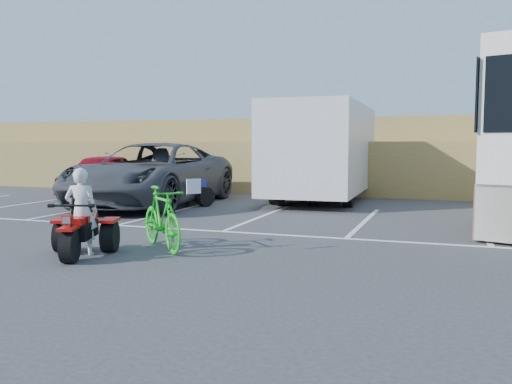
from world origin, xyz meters
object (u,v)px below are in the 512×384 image
(red_trike_atv, at_px, (80,257))
(red_car, at_px, (101,174))
(grey_pickup, at_px, (152,174))
(quad_atv_blue, at_px, (180,207))
(green_dirt_bike, at_px, (162,218))
(quad_atv_green, at_px, (295,204))
(cargo_trailer, at_px, (322,149))
(rider, at_px, (81,211))

(red_trike_atv, xyz_separation_m, red_car, (-6.41, 9.64, 0.78))
(red_trike_atv, xyz_separation_m, grey_pickup, (-2.85, 7.30, 0.97))
(red_trike_atv, xyz_separation_m, quad_atv_blue, (-1.84, 7.19, 0.00))
(red_trike_atv, distance_m, green_dirt_bike, 1.54)
(grey_pickup, xyz_separation_m, quad_atv_green, (4.15, 1.76, -0.97))
(cargo_trailer, bearing_deg, grey_pickup, -147.70)
(green_dirt_bike, height_order, red_car, red_car)
(red_trike_atv, distance_m, red_car, 11.60)
(red_trike_atv, xyz_separation_m, rider, (-0.05, 0.14, 0.75))
(cargo_trailer, relative_size, quad_atv_green, 4.31)
(quad_atv_green, bearing_deg, quad_atv_blue, -168.25)
(red_trike_atv, distance_m, quad_atv_green, 9.16)
(rider, height_order, quad_atv_green, rider)
(red_trike_atv, distance_m, grey_pickup, 7.90)
(quad_atv_green, bearing_deg, red_trike_atv, -117.30)
(green_dirt_bike, relative_size, quad_atv_green, 1.18)
(rider, distance_m, quad_atv_green, 9.06)
(red_trike_atv, relative_size, rider, 0.97)
(red_trike_atv, height_order, red_car, red_car)
(rider, distance_m, green_dirt_bike, 1.39)
(rider, xyz_separation_m, quad_atv_green, (1.36, 8.93, -0.75))
(rider, relative_size, cargo_trailer, 0.22)
(rider, distance_m, quad_atv_blue, 7.31)
(red_car, xyz_separation_m, cargo_trailer, (8.27, 0.81, 0.95))
(red_trike_atv, relative_size, quad_atv_green, 0.91)
(green_dirt_bike, distance_m, grey_pickup, 7.39)
(red_trike_atv, xyz_separation_m, cargo_trailer, (1.86, 10.45, 1.73))
(red_car, xyz_separation_m, quad_atv_blue, (4.57, -2.45, -0.78))
(green_dirt_bike, xyz_separation_m, grey_pickup, (-3.86, 6.29, 0.40))
(grey_pickup, xyz_separation_m, quad_atv_blue, (1.01, -0.12, -0.97))
(red_car, relative_size, cargo_trailer, 0.66)
(quad_atv_green, bearing_deg, rider, -117.76)
(rider, bearing_deg, red_trike_atv, 90.00)
(green_dirt_bike, height_order, quad_atv_green, green_dirt_bike)
(red_trike_atv, distance_m, rider, 0.77)
(red_trike_atv, distance_m, cargo_trailer, 10.75)
(quad_atv_blue, bearing_deg, green_dirt_bike, -41.41)
(green_dirt_bike, bearing_deg, cargo_trailer, 36.97)
(red_trike_atv, bearing_deg, cargo_trailer, 59.55)
(rider, xyz_separation_m, cargo_trailer, (1.91, 10.31, 0.98))
(red_car, height_order, quad_atv_green, red_car)
(grey_pickup, relative_size, quad_atv_blue, 4.11)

